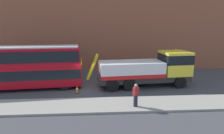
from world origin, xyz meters
name	(u,v)px	position (x,y,z in m)	size (l,w,h in m)	color
ground_plane	(90,88)	(0.00, 0.00, 0.00)	(120.00, 120.00, 0.00)	#424247
near_kerb	(87,105)	(0.00, -4.20, 0.07)	(60.00, 2.80, 0.15)	gray
building_facade	(91,9)	(0.00, 8.15, 8.07)	(60.00, 1.50, 16.00)	#935138
recovery_tow_truck	(149,69)	(5.79, 0.39, 1.76)	(10.23, 3.43, 3.67)	#2D2D2D
double_decker_bus	(22,66)	(-6.31, 0.35, 2.23)	(11.19, 3.53, 4.06)	#B70C19
pedestrian_bystander	(136,95)	(3.57, -4.76, 0.99)	(0.48, 0.44, 1.71)	#232333
traffic_cone_near_bus	(77,89)	(-1.07, -1.27, 0.34)	(0.36, 0.36, 0.72)	orange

